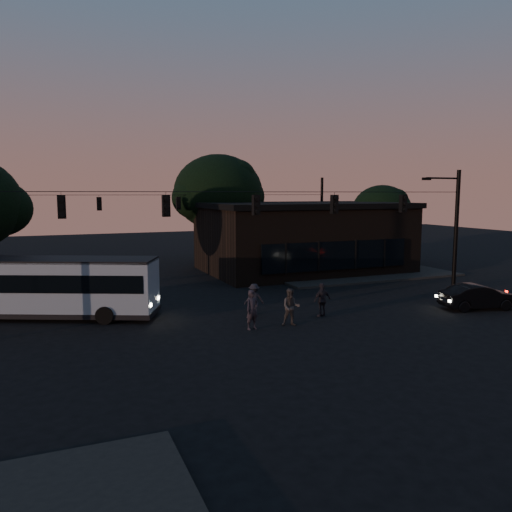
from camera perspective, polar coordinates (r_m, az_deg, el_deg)
name	(u,v)px	position (r m, az deg, el deg)	size (l,w,h in m)	color
ground	(291,335)	(22.06, 4.04, -8.97)	(120.00, 120.00, 0.00)	black
sidewalk_far_right	(348,271)	(39.81, 10.48, -1.68)	(14.00, 10.00, 0.15)	black
building	(303,237)	(39.66, 5.37, 2.21)	(15.40, 10.41, 5.40)	black
tree_behind	(218,192)	(43.10, -4.32, 7.25)	(7.60, 7.60, 9.43)	black
tree_right	(382,210)	(46.08, 14.17, 5.11)	(5.20, 5.20, 6.86)	black
signal_rig_near	(256,227)	(24.88, 0.00, 3.31)	(26.24, 0.30, 7.50)	black
signal_rig_far	(179,218)	(40.12, -8.84, 4.35)	(26.24, 0.30, 7.50)	black
bus	(49,285)	(26.60, -22.61, -3.03)	(10.61, 6.58, 2.97)	#8496A9
car	(479,297)	(29.08, 24.11, -4.28)	(1.41, 4.04, 1.33)	black
pedestrian_a	(252,310)	(22.64, -0.43, -6.16)	(0.66, 0.43, 1.81)	#251F27
pedestrian_b	(291,307)	(23.33, 4.01, -5.85)	(0.85, 0.66, 1.75)	#332F2E
pedestrian_c	(322,300)	(25.14, 7.57, -4.99)	(1.00, 0.42, 1.71)	black
pedestrian_d	(254,299)	(25.46, -0.22, -4.93)	(1.01, 0.58, 1.57)	black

